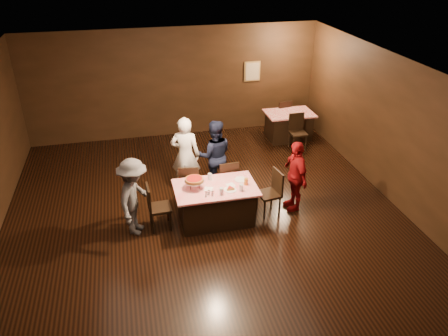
{
  "coord_description": "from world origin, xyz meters",
  "views": [
    {
      "loc": [
        -1.32,
        -6.62,
        5.08
      ],
      "look_at": [
        0.41,
        0.81,
        1.0
      ],
      "focal_mm": 35.0,
      "sensor_mm": 36.0,
      "label": 1
    }
  ],
  "objects_px": {
    "chair_end_left": "(160,207)",
    "diner_red_shirt": "(295,176)",
    "glass_front_right": "(241,187)",
    "chair_back_near": "(298,132)",
    "diner_white_jacket": "(185,155)",
    "pizza_stand": "(194,180)",
    "diner_grey_knit": "(134,197)",
    "chair_back_far": "(281,115)",
    "chair_end_right": "(269,193)",
    "chair_far_left": "(189,183)",
    "glass_back": "(210,177)",
    "diner_navy_hoodie": "(214,155)",
    "plate_empty": "(241,180)",
    "main_table": "(216,204)",
    "back_table": "(289,126)",
    "glass_front_left": "(221,191)",
    "glass_amber": "(246,182)",
    "chair_far_right": "(226,179)"
  },
  "relations": [
    {
      "from": "chair_end_right",
      "to": "diner_red_shirt",
      "type": "bearing_deg",
      "value": 89.55
    },
    {
      "from": "chair_back_near",
      "to": "plate_empty",
      "type": "relative_size",
      "value": 3.8
    },
    {
      "from": "pizza_stand",
      "to": "glass_front_right",
      "type": "bearing_deg",
      "value": -19.44
    },
    {
      "from": "chair_end_left",
      "to": "glass_front_left",
      "type": "xyz_separation_m",
      "value": [
        1.15,
        -0.3,
        0.37
      ]
    },
    {
      "from": "chair_back_far",
      "to": "glass_front_right",
      "type": "bearing_deg",
      "value": 51.3
    },
    {
      "from": "chair_far_right",
      "to": "glass_front_left",
      "type": "height_order",
      "value": "chair_far_right"
    },
    {
      "from": "diner_red_shirt",
      "to": "pizza_stand",
      "type": "xyz_separation_m",
      "value": [
        -2.08,
        -0.04,
        0.19
      ]
    },
    {
      "from": "chair_back_near",
      "to": "diner_red_shirt",
      "type": "height_order",
      "value": "diner_red_shirt"
    },
    {
      "from": "chair_end_left",
      "to": "diner_red_shirt",
      "type": "height_order",
      "value": "diner_red_shirt"
    },
    {
      "from": "glass_front_right",
      "to": "diner_navy_hoodie",
      "type": "bearing_deg",
      "value": 97.42
    },
    {
      "from": "diner_grey_knit",
      "to": "pizza_stand",
      "type": "distance_m",
      "value": 1.17
    },
    {
      "from": "diner_white_jacket",
      "to": "chair_far_left",
      "type": "bearing_deg",
      "value": 107.19
    },
    {
      "from": "chair_far_right",
      "to": "glass_front_left",
      "type": "xyz_separation_m",
      "value": [
        -0.35,
        -1.05,
        0.37
      ]
    },
    {
      "from": "chair_far_right",
      "to": "plate_empty",
      "type": "bearing_deg",
      "value": 99.33
    },
    {
      "from": "diner_white_jacket",
      "to": "pizza_stand",
      "type": "height_order",
      "value": "diner_white_jacket"
    },
    {
      "from": "diner_red_shirt",
      "to": "glass_amber",
      "type": "bearing_deg",
      "value": -86.21
    },
    {
      "from": "plate_empty",
      "to": "glass_back",
      "type": "height_order",
      "value": "glass_back"
    },
    {
      "from": "diner_grey_knit",
      "to": "plate_empty",
      "type": "height_order",
      "value": "diner_grey_knit"
    },
    {
      "from": "diner_white_jacket",
      "to": "diner_navy_hoodie",
      "type": "distance_m",
      "value": 0.64
    },
    {
      "from": "diner_grey_knit",
      "to": "glass_front_right",
      "type": "xyz_separation_m",
      "value": [
        2.0,
        -0.22,
        0.06
      ]
    },
    {
      "from": "chair_far_right",
      "to": "chair_back_far",
      "type": "distance_m",
      "value": 4.1
    },
    {
      "from": "diner_grey_knit",
      "to": "pizza_stand",
      "type": "relative_size",
      "value": 4.08
    },
    {
      "from": "back_table",
      "to": "diner_white_jacket",
      "type": "height_order",
      "value": "diner_white_jacket"
    },
    {
      "from": "diner_grey_knit",
      "to": "chair_back_far",
      "type": "bearing_deg",
      "value": -25.38
    },
    {
      "from": "diner_red_shirt",
      "to": "glass_front_right",
      "type": "distance_m",
      "value": 1.28
    },
    {
      "from": "chair_far_left",
      "to": "diner_navy_hoodie",
      "type": "relative_size",
      "value": 0.58
    },
    {
      "from": "chair_back_far",
      "to": "glass_back",
      "type": "distance_m",
      "value": 4.74
    },
    {
      "from": "diner_grey_knit",
      "to": "diner_red_shirt",
      "type": "distance_m",
      "value": 3.24
    },
    {
      "from": "chair_far_left",
      "to": "glass_front_right",
      "type": "bearing_deg",
      "value": 141.94
    },
    {
      "from": "glass_front_left",
      "to": "glass_back",
      "type": "height_order",
      "value": "same"
    },
    {
      "from": "diner_navy_hoodie",
      "to": "diner_grey_knit",
      "type": "relative_size",
      "value": 1.05
    },
    {
      "from": "chair_back_far",
      "to": "plate_empty",
      "type": "distance_m",
      "value": 4.53
    },
    {
      "from": "chair_end_left",
      "to": "diner_grey_knit",
      "type": "height_order",
      "value": "diner_grey_knit"
    },
    {
      "from": "chair_back_near",
      "to": "glass_front_right",
      "type": "bearing_deg",
      "value": -128.78
    },
    {
      "from": "glass_front_right",
      "to": "chair_end_right",
      "type": "bearing_deg",
      "value": 21.04
    },
    {
      "from": "glass_front_right",
      "to": "plate_empty",
      "type": "bearing_deg",
      "value": 75.96
    },
    {
      "from": "chair_far_right",
      "to": "diner_navy_hoodie",
      "type": "height_order",
      "value": "diner_navy_hoodie"
    },
    {
      "from": "diner_grey_knit",
      "to": "plate_empty",
      "type": "bearing_deg",
      "value": -63.54
    },
    {
      "from": "main_table",
      "to": "glass_front_right",
      "type": "xyz_separation_m",
      "value": [
        0.45,
        -0.25,
        0.46
      ]
    },
    {
      "from": "chair_end_right",
      "to": "plate_empty",
      "type": "bearing_deg",
      "value": -114.69
    },
    {
      "from": "chair_back_near",
      "to": "diner_white_jacket",
      "type": "bearing_deg",
      "value": -155.97
    },
    {
      "from": "glass_front_right",
      "to": "chair_far_left",
      "type": "bearing_deg",
      "value": 130.36
    },
    {
      "from": "glass_front_left",
      "to": "glass_front_right",
      "type": "distance_m",
      "value": 0.4
    },
    {
      "from": "chair_end_left",
      "to": "glass_back",
      "type": "height_order",
      "value": "chair_end_left"
    },
    {
      "from": "chair_back_far",
      "to": "diner_navy_hoodie",
      "type": "bearing_deg",
      "value": 37.44
    },
    {
      "from": "main_table",
      "to": "glass_back",
      "type": "bearing_deg",
      "value": 99.46
    },
    {
      "from": "chair_end_right",
      "to": "diner_grey_knit",
      "type": "distance_m",
      "value": 2.67
    },
    {
      "from": "chair_back_near",
      "to": "diner_navy_hoodie",
      "type": "relative_size",
      "value": 0.58
    },
    {
      "from": "chair_end_left",
      "to": "pizza_stand",
      "type": "xyz_separation_m",
      "value": [
        0.7,
        0.05,
        0.48
      ]
    },
    {
      "from": "diner_white_jacket",
      "to": "plate_empty",
      "type": "bearing_deg",
      "value": 148.08
    }
  ]
}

